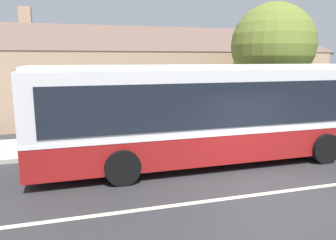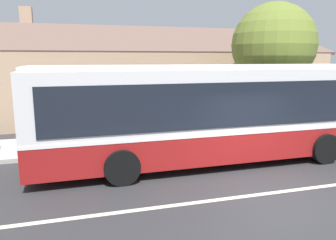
{
  "view_description": "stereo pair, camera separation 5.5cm",
  "coord_description": "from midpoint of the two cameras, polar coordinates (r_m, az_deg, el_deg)",
  "views": [
    {
      "loc": [
        -4.92,
        -6.89,
        3.42
      ],
      "look_at": [
        -1.66,
        4.25,
        1.24
      ],
      "focal_mm": 35.0,
      "sensor_mm": 36.0,
      "label": 1
    },
    {
      "loc": [
        -4.86,
        -6.91,
        3.42
      ],
      "look_at": [
        -1.66,
        4.25,
        1.24
      ],
      "focal_mm": 35.0,
      "sensor_mm": 36.0,
      "label": 2
    }
  ],
  "objects": [
    {
      "name": "ground_plane",
      "position": [
        9.12,
        17.99,
        -11.91
      ],
      "size": [
        300.0,
        300.0,
        0.0
      ],
      "primitive_type": "plane",
      "color": "#2D2D30"
    },
    {
      "name": "transit_bus",
      "position": [
        10.85,
        7.48,
        1.59
      ],
      "size": [
        11.58,
        2.84,
        3.22
      ],
      "color": "maroon",
      "rests_on": "ground"
    },
    {
      "name": "street_tree_primary",
      "position": [
        16.36,
        17.71,
        12.26
      ],
      "size": [
        3.86,
        3.86,
        5.97
      ],
      "color": "#4C3828",
      "rests_on": "ground"
    },
    {
      "name": "sidewalk_far",
      "position": [
        14.2,
        4.34,
        -3.01
      ],
      "size": [
        60.0,
        3.0,
        0.15
      ],
      "primitive_type": "cube",
      "color": "#ADAAA3",
      "rests_on": "ground"
    },
    {
      "name": "lane_divider_stripe",
      "position": [
        9.12,
        17.99,
        -11.89
      ],
      "size": [
        60.0,
        0.16,
        0.01
      ],
      "primitive_type": "cube",
      "color": "beige",
      "rests_on": "ground"
    },
    {
      "name": "community_building",
      "position": [
        21.65,
        -6.96,
        6.75
      ],
      "size": [
        22.72,
        10.48,
        6.5
      ],
      "color": "tan",
      "rests_on": "ground"
    }
  ]
}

